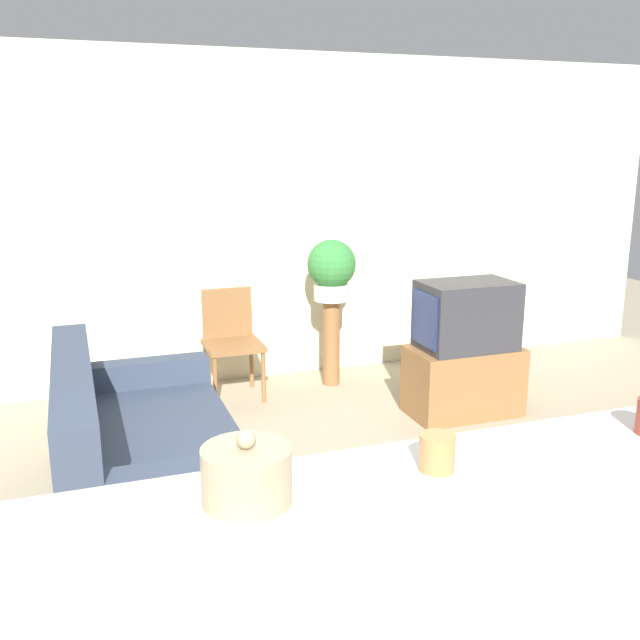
# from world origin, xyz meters

# --- Properties ---
(ground_plane) EXTENTS (14.00, 14.00, 0.00)m
(ground_plane) POSITION_xyz_m (0.00, 0.00, 0.00)
(ground_plane) COLOR tan
(wall_back) EXTENTS (9.00, 0.06, 2.70)m
(wall_back) POSITION_xyz_m (0.00, 3.43, 1.35)
(wall_back) COLOR beige
(wall_back) RESTS_ON ground_plane
(couch) EXTENTS (0.96, 1.81, 0.86)m
(couch) POSITION_xyz_m (-0.61, 1.39, 0.29)
(couch) COLOR #384256
(couch) RESTS_ON ground_plane
(tv_stand) EXTENTS (0.82, 0.46, 0.51)m
(tv_stand) POSITION_xyz_m (1.80, 2.04, 0.26)
(tv_stand) COLOR olive
(tv_stand) RESTS_ON ground_plane
(television) EXTENTS (0.69, 0.44, 0.49)m
(television) POSITION_xyz_m (1.79, 2.04, 0.76)
(television) COLOR #333338
(television) RESTS_ON tv_stand
(wooden_chair) EXTENTS (0.44, 0.44, 0.85)m
(wooden_chair) POSITION_xyz_m (0.26, 3.02, 0.48)
(wooden_chair) COLOR olive
(wooden_chair) RESTS_ON ground_plane
(plant_stand) EXTENTS (0.14, 0.14, 0.72)m
(plant_stand) POSITION_xyz_m (1.10, 3.00, 0.36)
(plant_stand) COLOR olive
(plant_stand) RESTS_ON ground_plane
(potted_plant) EXTENTS (0.40, 0.40, 0.50)m
(potted_plant) POSITION_xyz_m (1.10, 3.00, 0.99)
(potted_plant) COLOR white
(potted_plant) RESTS_ON plant_stand
(foreground_counter) EXTENTS (2.66, 0.44, 1.04)m
(foreground_counter) POSITION_xyz_m (0.00, -0.65, 0.52)
(foreground_counter) COLOR beige
(foreground_counter) RESTS_ON ground_plane
(decorative_bowl) EXTENTS (0.24, 0.24, 0.21)m
(decorative_bowl) POSITION_xyz_m (-0.50, -0.65, 1.12)
(decorative_bowl) COLOR tan
(decorative_bowl) RESTS_ON foreground_counter
(candle_jar) EXTENTS (0.11, 0.11, 0.11)m
(candle_jar) POSITION_xyz_m (0.08, -0.65, 1.10)
(candle_jar) COLOR #C6844C
(candle_jar) RESTS_ON foreground_counter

